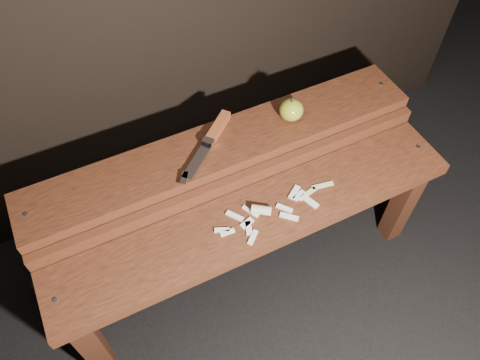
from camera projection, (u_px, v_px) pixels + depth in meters
name	position (u px, v px, depth m)	size (l,w,h in m)	color
ground	(247.00, 268.00, 1.66)	(60.00, 60.00, 0.00)	black
bench_front_tier	(259.00, 230.00, 1.34)	(1.20, 0.20, 0.42)	#37190D
bench_rear_tier	(225.00, 162.00, 1.42)	(1.20, 0.21, 0.50)	#37190D
apple	(291.00, 110.00, 1.38)	(0.07, 0.07, 0.08)	olive
knife	(213.00, 135.00, 1.35)	(0.23, 0.20, 0.03)	brown
apple_scraps	(269.00, 211.00, 1.30)	(0.38, 0.13, 0.03)	beige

